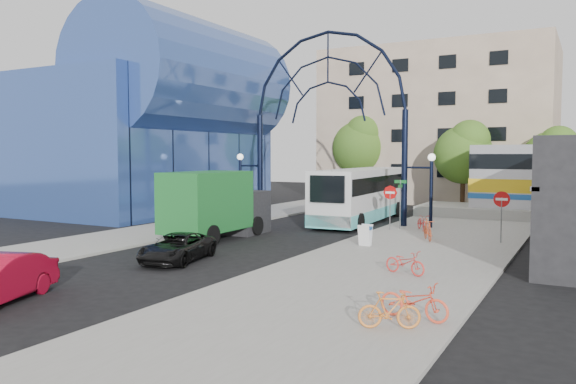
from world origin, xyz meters
The scene contains 21 objects.
ground centered at (0.00, 0.00, 0.00)m, with size 120.00×120.00×0.00m, color black.
sidewalk_east centered at (8.00, 4.00, 0.06)m, with size 8.00×56.00×0.12m, color gray.
plaza_west centered at (-6.50, 6.00, 0.06)m, with size 5.00×50.00×0.12m, color gray.
gateway_arch centered at (0.00, 14.00, 8.56)m, with size 13.64×0.44×12.10m.
stop_sign centered at (4.80, 12.00, 1.99)m, with size 0.80×0.07×2.50m.
do_not_enter_sign centered at (11.00, 10.00, 1.98)m, with size 0.76×0.07×2.48m.
street_name_sign centered at (5.20, 12.60, 2.13)m, with size 0.70×0.70×2.80m.
sandwich_board centered at (5.60, 5.98, 0.74)m, with size 0.55×0.61×0.99m.
transit_hall centered at (-15.30, 15.00, 6.70)m, with size 16.50×18.00×14.50m.
apartment_block centered at (2.00, 34.97, 7.00)m, with size 20.00×12.10×14.00m.
tree_north_a centered at (6.12, 25.93, 4.61)m, with size 4.48×4.48×7.00m.
tree_north_b centered at (-3.88, 29.93, 5.27)m, with size 5.12×5.12×8.00m.
tree_north_c centered at (12.12, 27.93, 4.28)m, with size 4.16×4.16×6.50m.
city_bus centered at (1.61, 15.99, 1.79)m, with size 3.45×12.60×3.42m.
green_truck centered at (-2.30, 5.28, 1.75)m, with size 2.78×6.97×3.50m.
black_suv centered at (0.00, -0.69, 0.57)m, with size 1.90×4.11×1.14m, color black.
bike_near_a centered at (6.44, 12.73, 0.55)m, with size 0.57×1.63×0.86m, color #F23330.
bike_near_b centered at (7.73, 8.98, 0.65)m, with size 0.50×1.77×1.07m, color #CA4D28.
bike_far_a centered at (9.05, 0.80, 0.55)m, with size 0.57×1.62×0.85m, color red.
bike_far_b centered at (10.55, -5.47, 0.58)m, with size 0.43×1.53×0.92m, color orange.
bike_far_c centered at (10.85, -4.41, 0.61)m, with size 0.65×1.86×0.98m, color #FF5233.
Camera 1 is at (14.78, -18.43, 4.36)m, focal length 35.00 mm.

